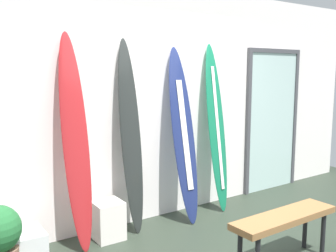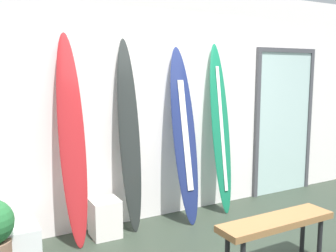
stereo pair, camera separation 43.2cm
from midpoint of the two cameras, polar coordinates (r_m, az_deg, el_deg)
wall_back at (r=4.73m, az=1.45°, el=3.44°), size 7.20×0.20×2.80m
surfboard_crimson at (r=3.96m, az=-11.04°, el=-2.28°), size 0.28×0.42×2.19m
surfboard_charcoal at (r=4.26m, az=-2.86°, el=-1.69°), size 0.26×0.34×2.15m
surfboard_navy at (r=4.54m, az=5.16°, el=-1.36°), size 0.31×0.48×2.08m
surfboard_emerald at (r=4.92m, az=10.31°, el=-0.40°), size 0.27×0.38×2.14m
display_block_left at (r=4.03m, az=-18.50°, el=-16.10°), size 0.40×0.40×0.32m
display_block_center at (r=4.31m, az=-6.43°, el=-13.44°), size 0.31×0.31×0.41m
glass_door at (r=5.93m, az=18.82°, el=0.94°), size 1.10×0.06×2.11m
bench at (r=3.73m, az=19.08°, el=-13.81°), size 1.16×0.29×0.49m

